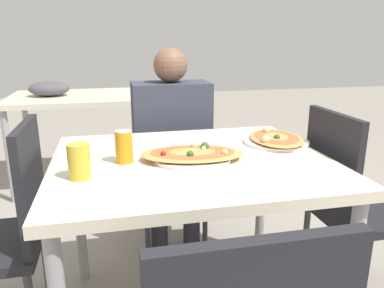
{
  "coord_description": "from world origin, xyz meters",
  "views": [
    {
      "loc": [
        -0.31,
        -1.38,
        1.22
      ],
      "look_at": [
        0.0,
        -0.01,
        0.81
      ],
      "focal_mm": 35.0,
      "sensor_mm": 36.0,
      "label": 1
    }
  ],
  "objects": [
    {
      "name": "chair_far_seated",
      "position": [
        0.03,
        0.79,
        0.51
      ],
      "size": [
        0.4,
        0.4,
        0.92
      ],
      "rotation": [
        0.0,
        0.0,
        3.14
      ],
      "color": "black",
      "rests_on": "ground_plane"
    },
    {
      "name": "pizza_second",
      "position": [
        0.42,
        0.13,
        0.77
      ],
      "size": [
        0.29,
        0.36,
        0.06
      ],
      "color": "white",
      "rests_on": "dining_table"
    },
    {
      "name": "chair_side_right",
      "position": [
        0.73,
        -0.02,
        0.51
      ],
      "size": [
        0.4,
        0.4,
        0.92
      ],
      "rotation": [
        0.0,
        0.0,
        -1.57
      ],
      "color": "black",
      "rests_on": "ground_plane"
    },
    {
      "name": "chair_side_left",
      "position": [
        -0.73,
        0.04,
        0.51
      ],
      "size": [
        0.4,
        0.4,
        0.92
      ],
      "rotation": [
        0.0,
        0.0,
        1.57
      ],
      "color": "black",
      "rests_on": "ground_plane"
    },
    {
      "name": "soda_can",
      "position": [
        -0.26,
        0.01,
        0.82
      ],
      "size": [
        0.07,
        0.07,
        0.12
      ],
      "color": "orange",
      "rests_on": "dining_table"
    },
    {
      "name": "person_seated",
      "position": [
        0.03,
        0.67,
        0.69
      ],
      "size": [
        0.43,
        0.27,
        1.16
      ],
      "rotation": [
        0.0,
        0.0,
        3.14
      ],
      "color": "#2D2D38",
      "rests_on": "ground_plane"
    },
    {
      "name": "background_table",
      "position": [
        -0.6,
        1.85,
        0.7
      ],
      "size": [
        1.1,
        0.8,
        0.87
      ],
      "color": "beige",
      "rests_on": "ground_plane"
    },
    {
      "name": "dining_table",
      "position": [
        0.0,
        0.0,
        0.68
      ],
      "size": [
        1.08,
        0.91,
        0.75
      ],
      "color": "beige",
      "rests_on": "ground_plane"
    },
    {
      "name": "pizza_main",
      "position": [
        0.0,
        -0.02,
        0.77
      ],
      "size": [
        0.43,
        0.31,
        0.06
      ],
      "color": "white",
      "rests_on": "dining_table"
    },
    {
      "name": "drink_glass",
      "position": [
        -0.42,
        -0.13,
        0.82
      ],
      "size": [
        0.08,
        0.08,
        0.12
      ],
      "color": "gold",
      "rests_on": "dining_table"
    }
  ]
}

